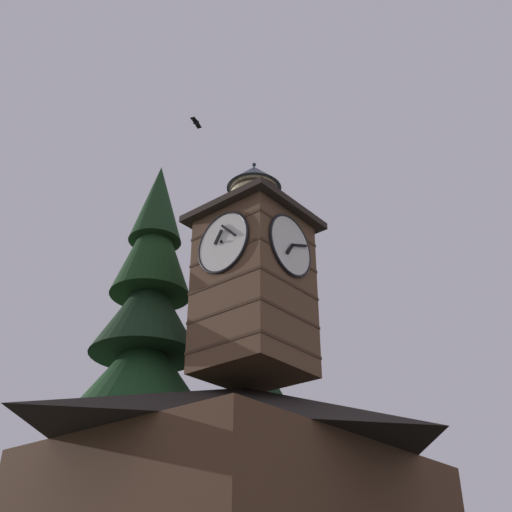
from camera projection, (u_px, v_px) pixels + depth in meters
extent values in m
pyramid|color=black|center=(245.00, 423.00, 20.84)|extent=(12.20, 9.90, 2.37)
cube|color=brown|center=(254.00, 296.00, 21.70)|extent=(3.17, 3.17, 5.71)
cube|color=#432E20|center=(254.00, 356.00, 20.66)|extent=(3.21, 3.21, 0.10)
cube|color=#432E20|center=(254.00, 326.00, 21.17)|extent=(3.21, 3.21, 0.10)
cube|color=#432E20|center=(254.00, 297.00, 21.69)|extent=(3.21, 3.21, 0.10)
cube|color=#432E20|center=(254.00, 269.00, 22.20)|extent=(3.21, 3.21, 0.10)
cube|color=#432E20|center=(254.00, 243.00, 22.72)|extent=(3.21, 3.21, 0.10)
cylinder|color=white|center=(290.00, 246.00, 21.48)|extent=(2.20, 0.10, 2.20)
torus|color=black|center=(291.00, 246.00, 21.46)|extent=(2.30, 0.10, 2.30)
cube|color=black|center=(290.00, 249.00, 21.21)|extent=(0.41, 0.04, 0.52)
cube|color=black|center=(300.00, 245.00, 21.78)|extent=(0.87, 0.04, 0.40)
sphere|color=black|center=(293.00, 245.00, 21.41)|extent=(0.10, 0.10, 0.10)
cylinder|color=white|center=(223.00, 243.00, 21.29)|extent=(0.10, 2.20, 2.20)
torus|color=black|center=(223.00, 242.00, 21.28)|extent=(0.10, 2.30, 2.30)
cube|color=black|center=(218.00, 237.00, 21.42)|extent=(0.04, 0.40, 0.53)
cube|color=black|center=(228.00, 230.00, 21.20)|extent=(0.04, 0.69, 0.69)
sphere|color=black|center=(221.00, 241.00, 21.22)|extent=(0.10, 0.10, 0.10)
cube|color=#2D231E|center=(254.00, 223.00, 23.13)|extent=(3.87, 3.87, 0.25)
cylinder|color=#D1BC84|center=(254.00, 204.00, 23.53)|extent=(1.78, 1.78, 1.39)
cylinder|color=#2D2319|center=(254.00, 216.00, 23.28)|extent=(1.84, 1.84, 0.10)
cylinder|color=#2D2319|center=(254.00, 208.00, 23.45)|extent=(1.84, 1.84, 0.10)
cylinder|color=#2D2319|center=(254.00, 200.00, 23.61)|extent=(1.84, 1.84, 0.10)
cylinder|color=#2D2319|center=(254.00, 192.00, 23.78)|extent=(1.84, 1.84, 0.10)
cone|color=#384251|center=(254.00, 178.00, 24.11)|extent=(2.08, 2.08, 1.02)
sphere|color=#2D3847|center=(254.00, 165.00, 24.41)|extent=(0.16, 0.16, 0.16)
cone|color=#16361C|center=(137.00, 444.00, 21.51)|extent=(6.03, 6.03, 3.36)
cone|color=#1B401F|center=(143.00, 373.00, 22.72)|extent=(5.06, 5.06, 3.58)
cone|color=#19301B|center=(149.00, 311.00, 23.89)|extent=(4.08, 4.08, 3.58)
cone|color=#1A391A|center=(154.00, 246.00, 25.25)|extent=(3.10, 3.10, 4.41)
cone|color=#1B381D|center=(158.00, 203.00, 26.25)|extent=(2.13, 2.13, 3.72)
cone|color=black|center=(254.00, 507.00, 26.30)|extent=(5.57, 5.57, 2.58)
cone|color=black|center=(254.00, 454.00, 27.35)|extent=(4.68, 4.68, 3.09)
cone|color=black|center=(254.00, 407.00, 28.34)|extent=(3.78, 3.78, 3.33)
cone|color=black|center=(254.00, 373.00, 29.10)|extent=(2.89, 2.89, 2.62)
cone|color=black|center=(254.00, 326.00, 30.22)|extent=(1.99, 1.99, 3.46)
sphere|color=silver|center=(20.00, 492.00, 58.38)|extent=(2.11, 2.11, 2.11)
ellipsoid|color=black|center=(196.00, 122.00, 26.60)|extent=(0.24, 0.32, 0.16)
cube|color=black|center=(194.00, 120.00, 26.45)|extent=(0.41, 0.31, 0.07)
cube|color=black|center=(198.00, 125.00, 26.75)|extent=(0.41, 0.31, 0.07)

